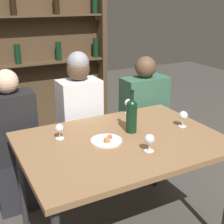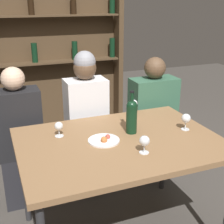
% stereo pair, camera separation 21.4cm
% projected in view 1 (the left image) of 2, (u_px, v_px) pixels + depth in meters
% --- Properties ---
extents(dining_table, '(1.33, 0.96, 0.78)m').
position_uv_depth(dining_table, '(122.00, 148.00, 2.09)').
color(dining_table, olive).
rests_on(dining_table, ground_plane).
extents(wine_rack_wall, '(1.67, 0.21, 2.27)m').
position_uv_depth(wine_rack_wall, '(37.00, 44.00, 3.61)').
color(wine_rack_wall, '#4C3823').
rests_on(wine_rack_wall, ground_plane).
extents(wine_bottle, '(0.08, 0.08, 0.30)m').
position_uv_depth(wine_bottle, '(132.00, 114.00, 2.15)').
color(wine_bottle, black).
rests_on(wine_bottle, dining_table).
extents(wine_glass_0, '(0.06, 0.06, 0.12)m').
position_uv_depth(wine_glass_0, '(128.00, 103.00, 2.52)').
color(wine_glass_0, silver).
rests_on(wine_glass_0, dining_table).
extents(wine_glass_1, '(0.06, 0.06, 0.11)m').
position_uv_depth(wine_glass_1, '(149.00, 140.00, 1.89)').
color(wine_glass_1, silver).
rests_on(wine_glass_1, dining_table).
extents(wine_glass_2, '(0.07, 0.07, 0.12)m').
position_uv_depth(wine_glass_2, '(183.00, 116.00, 2.26)').
color(wine_glass_2, silver).
rests_on(wine_glass_2, dining_table).
extents(wine_glass_3, '(0.06, 0.06, 0.10)m').
position_uv_depth(wine_glass_3, '(59.00, 129.00, 2.07)').
color(wine_glass_3, silver).
rests_on(wine_glass_3, dining_table).
extents(food_plate_0, '(0.21, 0.21, 0.05)m').
position_uv_depth(food_plate_0, '(107.00, 140.00, 2.04)').
color(food_plate_0, white).
rests_on(food_plate_0, dining_table).
extents(seated_person_left, '(0.37, 0.22, 1.18)m').
position_uv_depth(seated_person_left, '(14.00, 148.00, 2.46)').
color(seated_person_left, '#26262B').
rests_on(seated_person_left, ground_plane).
extents(seated_person_center, '(0.34, 0.22, 1.27)m').
position_uv_depth(seated_person_center, '(80.00, 127.00, 2.68)').
color(seated_person_center, '#26262B').
rests_on(seated_person_center, ground_plane).
extents(seated_person_right, '(0.43, 0.22, 1.18)m').
position_uv_depth(seated_person_right, '(144.00, 122.00, 2.99)').
color(seated_person_right, '#26262B').
rests_on(seated_person_right, ground_plane).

